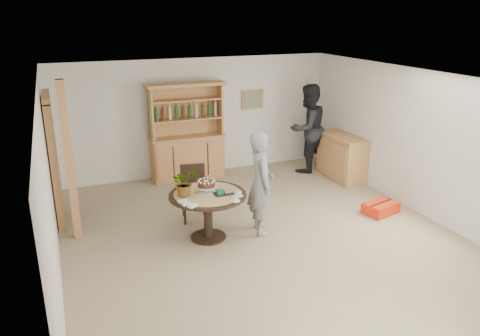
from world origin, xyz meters
name	(u,v)px	position (x,y,z in m)	size (l,w,h in m)	color
ground	(264,240)	(0.00, 0.00, 0.00)	(7.00, 7.00, 0.00)	tan
room_shell	(265,132)	(0.00, 0.01, 1.74)	(6.04, 7.04, 2.52)	white
doorway	(53,158)	(-2.93, 2.00, 1.11)	(0.13, 1.10, 2.18)	black
pine_post	(69,162)	(-2.70, 1.20, 1.25)	(0.12, 0.12, 2.50)	tan
hutch	(187,147)	(-0.30, 3.24, 0.69)	(1.62, 0.54, 2.04)	tan
sideboard	(342,157)	(2.74, 2.00, 0.47)	(0.54, 1.26, 0.94)	tan
dining_table	(208,203)	(-0.78, 0.39, 0.60)	(1.20, 1.20, 0.76)	black
dining_chair	(194,189)	(-0.77, 1.22, 0.54)	(0.49, 0.49, 0.95)	black
birthday_cake	(206,185)	(-0.78, 0.44, 0.88)	(0.30, 0.30, 0.20)	white
flower_vase	(184,182)	(-1.13, 0.44, 0.97)	(0.38, 0.33, 0.42)	#3F7233
gift_tray	(223,193)	(-0.57, 0.27, 0.79)	(0.30, 0.20, 0.08)	black
coffee_cup_a	(238,194)	(-0.38, 0.11, 0.80)	(0.15, 0.15, 0.09)	silver
coffee_cup_b	(235,199)	(-0.50, -0.06, 0.79)	(0.15, 0.15, 0.08)	silver
napkins	(187,204)	(-1.19, 0.08, 0.77)	(0.24, 0.33, 0.03)	white
teen_boy	(261,183)	(0.07, 0.29, 0.85)	(0.62, 0.41, 1.69)	gray
adult_person	(308,128)	(2.29, 2.70, 0.97)	(0.95, 0.74, 1.94)	black
red_suitcase	(381,208)	(2.36, 0.15, 0.10)	(0.68, 0.54, 0.21)	red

